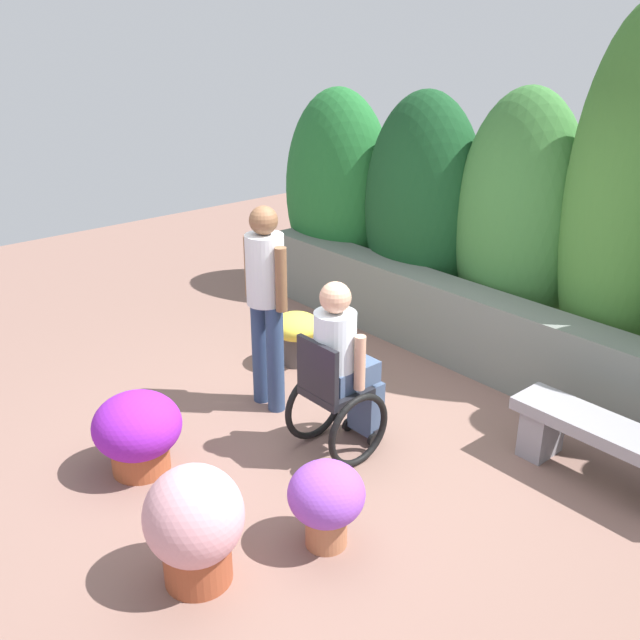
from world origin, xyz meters
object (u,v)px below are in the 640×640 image
Objects in this scene: person_in_wheelchair at (340,374)px; flower_pot_red_accent at (138,431)px; person_standing_companion at (266,295)px; flower_pot_small_foreground at (326,499)px; flower_pot_terracotta_by_wall at (296,332)px; stone_bench at (607,446)px; flower_pot_purple_near at (195,525)px.

person_in_wheelchair reaches higher than flower_pot_red_accent.
person_standing_companion is 1.41m from flower_pot_red_accent.
flower_pot_small_foreground is at bearing -56.89° from person_in_wheelchair.
flower_pot_small_foreground is at bearing 18.73° from flower_pot_red_accent.
flower_pot_terracotta_by_wall is at bearing 107.19° from flower_pot_red_accent.
flower_pot_small_foreground is at bearing -34.73° from flower_pot_terracotta_by_wall.
person_in_wheelchair reaches higher than flower_pot_terracotta_by_wall.
flower_pot_small_foreground is (2.02, -1.40, 0.00)m from flower_pot_terracotta_by_wall.
person_standing_companion is (-2.36, -1.08, 0.67)m from stone_bench.
person_standing_companion is 3.35× the size of flower_pot_terracotta_by_wall.
flower_pot_purple_near is at bearing -12.35° from flower_pot_red_accent.
person_standing_companion is 1.87m from flower_pot_small_foreground.
flower_pot_red_accent reaches higher than flower_pot_terracotta_by_wall.
person_standing_companion reaches higher than flower_pot_small_foreground.
stone_bench is 2.67× the size of flower_pot_terracotta_by_wall.
flower_pot_red_accent is (0.58, -1.89, -0.01)m from flower_pot_terracotta_by_wall.
person_in_wheelchair is at bearing 16.15° from person_standing_companion.
flower_pot_red_accent is (-1.18, 0.26, -0.07)m from flower_pot_purple_near.
person_standing_companion reaches higher than flower_pot_purple_near.
flower_pot_small_foreground is (-0.78, -1.83, 0.03)m from stone_bench.
person_standing_companion reaches higher than flower_pot_red_accent.
person_in_wheelchair reaches higher than flower_pot_small_foreground.
person_standing_companion is at bearing 154.47° from flower_pot_small_foreground.
person_in_wheelchair is 0.79× the size of person_standing_companion.
flower_pot_purple_near is (-1.03, -2.58, 0.08)m from stone_bench.
flower_pot_purple_near is at bearing -107.01° from stone_bench.
flower_pot_red_accent is 1.52m from flower_pot_small_foreground.
person_standing_companion is 2.30× the size of flower_pot_purple_near.
flower_pot_terracotta_by_wall is at bearing 140.02° from person_standing_companion.
flower_pot_terracotta_by_wall is (-2.80, -0.43, 0.03)m from stone_bench.
person_in_wheelchair is 1.59m from flower_pot_purple_near.
flower_pot_terracotta_by_wall is 0.90× the size of flower_pot_small_foreground.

